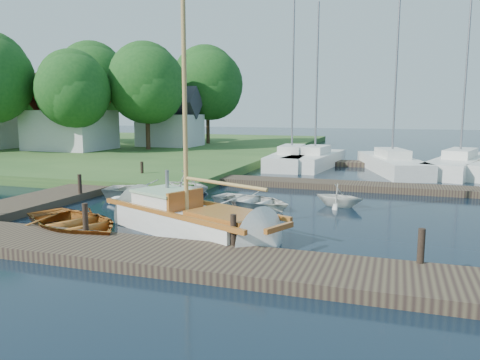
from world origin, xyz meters
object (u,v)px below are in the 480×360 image
(mooring_post_1, at_px, (85,217))
(mooring_post_3, at_px, (421,246))
(sailboat, at_px, (195,222))
(marina_boat_1, at_px, (315,159))
(tree_2, at_px, (74,89))
(house_a, at_px, (70,119))
(mooring_post_5, at_px, (142,169))
(tree_4, at_px, (93,81))
(mooring_post_2, at_px, (233,230))
(dinghy, at_px, (73,220))
(mooring_post_4, at_px, (80,184))
(marina_boat_3, at_px, (460,163))
(tender_d, at_px, (339,194))
(tree_5, at_px, (10,92))
(tender_a, at_px, (153,189))
(tree_7, at_px, (208,83))
(marina_boat_2, at_px, (392,163))
(marina_boat_0, at_px, (292,158))
(tender_c, at_px, (251,199))
(house_c, at_px, (170,123))
(tender_b, at_px, (187,182))

(mooring_post_1, relative_size, mooring_post_3, 1.00)
(sailboat, bearing_deg, marina_boat_1, 111.76)
(mooring_post_3, xyz_separation_m, tree_2, (-24.00, 19.05, 4.55))
(marina_boat_1, relative_size, house_a, 1.65)
(mooring_post_5, distance_m, tree_4, 23.40)
(mooring_post_2, height_order, dinghy, mooring_post_2)
(mooring_post_4, xyz_separation_m, marina_boat_3, (16.01, 14.69, -0.12))
(tender_d, height_order, marina_boat_1, marina_boat_1)
(mooring_post_1, xyz_separation_m, tree_5, (-27.00, 25.05, 4.72))
(mooring_post_3, relative_size, tender_a, 0.19)
(house_a, height_order, tree_7, tree_7)
(marina_boat_1, bearing_deg, dinghy, 174.67)
(sailboat, height_order, house_a, sailboat)
(marina_boat_2, height_order, tree_2, marina_boat_2)
(marina_boat_0, relative_size, house_a, 1.84)
(mooring_post_3, bearing_deg, sailboat, 164.87)
(mooring_post_5, height_order, marina_boat_0, marina_boat_0)
(mooring_post_5, bearing_deg, tree_7, 103.36)
(mooring_post_4, relative_size, marina_boat_3, 0.06)
(mooring_post_2, height_order, house_a, house_a)
(tender_a, distance_m, marina_boat_3, 18.89)
(tender_c, relative_size, house_c, 0.64)
(mooring_post_1, relative_size, tender_d, 0.43)
(tender_c, distance_m, tender_d, 3.43)
(mooring_post_4, distance_m, dinghy, 5.45)
(tender_a, bearing_deg, tree_4, 31.41)
(tender_b, height_order, house_c, house_c)
(mooring_post_1, height_order, dinghy, mooring_post_1)
(dinghy, xyz_separation_m, marina_boat_0, (2.64, 18.89, 0.15))
(marina_boat_3, distance_m, tree_2, 27.42)
(tender_c, height_order, marina_boat_2, marina_boat_2)
(mooring_post_5, bearing_deg, marina_boat_3, 31.18)
(marina_boat_2, bearing_deg, house_a, 67.28)
(tender_a, distance_m, house_c, 22.91)
(marina_boat_0, bearing_deg, tender_c, -176.26)
(marina_boat_3, relative_size, tree_7, 1.35)
(tender_b, relative_size, tender_c, 0.71)
(house_c, height_order, tree_7, tree_7)
(house_c, height_order, tree_5, tree_5)
(marina_boat_1, bearing_deg, tender_a, 167.48)
(mooring_post_5, xyz_separation_m, tender_b, (3.82, -2.77, -0.07))
(mooring_post_3, height_order, house_c, house_c)
(tender_b, height_order, tender_c, tender_b)
(mooring_post_1, xyz_separation_m, tender_b, (-0.18, 7.23, -0.07))
(tender_d, height_order, tree_4, tree_4)
(mooring_post_2, relative_size, tender_b, 0.33)
(mooring_post_5, bearing_deg, dinghy, -71.62)
(tree_2, bearing_deg, sailboat, -44.48)
(mooring_post_3, bearing_deg, tender_a, 148.53)
(mooring_post_1, xyz_separation_m, marina_boat_1, (3.34, 19.40, -0.13))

